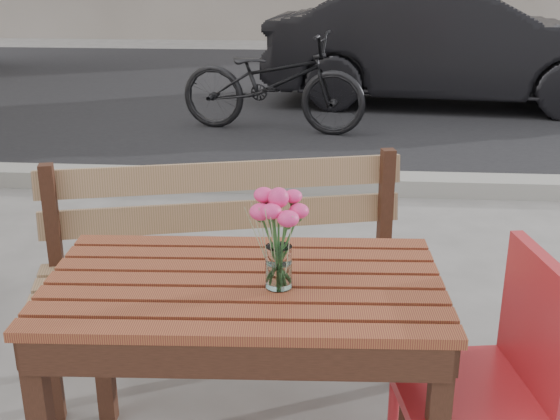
% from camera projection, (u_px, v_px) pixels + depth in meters
% --- Properties ---
extents(street, '(30.00, 8.12, 0.12)m').
position_uv_depth(street, '(303.00, 122.00, 6.99)').
color(street, black).
rests_on(street, ground).
extents(main_table, '(1.18, 0.72, 0.71)m').
position_uv_depth(main_table, '(245.00, 315.00, 2.07)').
color(main_table, maroon).
rests_on(main_table, ground).
extents(main_bench, '(1.49, 0.75, 0.89)m').
position_uv_depth(main_bench, '(227.00, 244.00, 2.71)').
color(main_bench, olive).
rests_on(main_bench, ground).
extents(red_chair, '(0.47, 0.47, 0.82)m').
position_uv_depth(red_chair, '(495.00, 370.00, 2.00)').
color(red_chair, '#B42228').
rests_on(red_chair, ground).
extents(main_vase, '(0.16, 0.16, 0.29)m').
position_uv_depth(main_vase, '(279.00, 227.00, 1.92)').
color(main_vase, white).
rests_on(main_vase, main_table).
extents(parked_car, '(4.16, 1.83, 1.33)m').
position_uv_depth(parked_car, '(450.00, 45.00, 7.75)').
color(parked_car, black).
rests_on(parked_car, ground).
extents(bicycle, '(1.88, 0.96, 0.94)m').
position_uv_depth(bicycle, '(272.00, 82.00, 6.62)').
color(bicycle, black).
rests_on(bicycle, ground).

